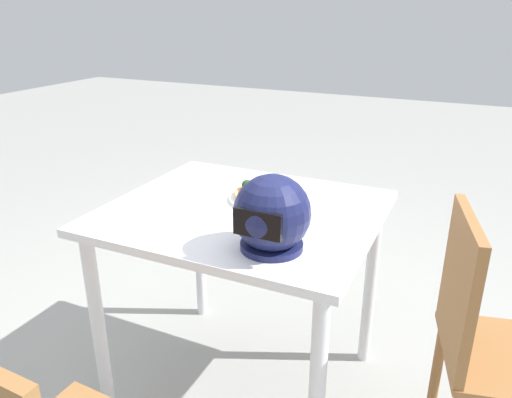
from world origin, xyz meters
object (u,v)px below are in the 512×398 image
object	(u,v)px
pizza	(267,194)
chair_side	(483,337)
motorcycle_helmet	(272,215)
dining_table	(243,236)

from	to	relation	value
pizza	chair_side	distance (m)	0.86
motorcycle_helmet	chair_side	size ratio (longest dim) A/B	0.26
dining_table	motorcycle_helmet	distance (m)	0.39
dining_table	motorcycle_helmet	xyz separation A→B (m)	(-0.21, 0.24, 0.22)
dining_table	chair_side	bearing A→B (deg)	178.30
dining_table	pizza	bearing A→B (deg)	-111.11
pizza	motorcycle_helmet	distance (m)	0.40
chair_side	pizza	bearing A→B (deg)	-9.89
dining_table	pizza	world-z (taller)	pizza
pizza	motorcycle_helmet	xyz separation A→B (m)	(-0.17, 0.35, 0.08)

